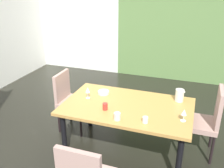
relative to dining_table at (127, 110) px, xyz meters
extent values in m
cube|color=black|center=(-0.54, 0.02, -0.65)|extent=(5.64, 6.12, 0.02)
cube|color=silver|center=(-2.23, 3.03, 0.75)|extent=(2.26, 0.10, 2.76)
cube|color=#5F8547|center=(0.59, 3.03, 0.75)|extent=(3.38, 0.10, 2.76)
cube|color=#BA8B45|center=(0.00, 0.00, 0.06)|extent=(1.70, 1.04, 0.04)
cylinder|color=black|center=(-0.75, 0.42, -0.30)|extent=(0.07, 0.07, 0.67)
cylinder|color=black|center=(0.75, 0.42, -0.30)|extent=(0.07, 0.07, 0.67)
cylinder|color=black|center=(-0.75, -0.42, -0.30)|extent=(0.07, 0.07, 0.67)
cylinder|color=black|center=(0.75, -0.42, -0.30)|extent=(0.07, 0.07, 0.67)
cube|color=tan|center=(0.94, 0.27, -0.17)|extent=(0.44, 0.44, 0.07)
cube|color=tan|center=(1.14, 0.27, 0.09)|extent=(0.05, 0.42, 0.53)
cylinder|color=black|center=(0.75, 0.08, -0.42)|extent=(0.04, 0.04, 0.43)
cylinder|color=black|center=(0.75, 0.46, -0.42)|extent=(0.04, 0.04, 0.43)
cylinder|color=black|center=(1.13, 0.08, -0.42)|extent=(0.04, 0.04, 0.43)
cylinder|color=black|center=(1.13, 0.46, -0.42)|extent=(0.04, 0.04, 0.43)
cube|color=tan|center=(-0.94, 0.27, -0.17)|extent=(0.44, 0.44, 0.07)
cube|color=tan|center=(-1.14, 0.27, 0.07)|extent=(0.05, 0.42, 0.47)
cylinder|color=black|center=(-0.75, 0.46, -0.42)|extent=(0.04, 0.04, 0.43)
cylinder|color=black|center=(-0.75, 0.08, -0.42)|extent=(0.04, 0.04, 0.43)
cylinder|color=black|center=(-1.13, 0.46, -0.42)|extent=(0.04, 0.04, 0.43)
cylinder|color=black|center=(-1.13, 0.08, -0.42)|extent=(0.04, 0.04, 0.43)
cylinder|color=silver|center=(0.73, -0.16, 0.08)|extent=(0.07, 0.07, 0.00)
cylinder|color=silver|center=(0.73, -0.16, 0.12)|extent=(0.01, 0.01, 0.08)
cone|color=silver|center=(0.73, -0.16, 0.19)|extent=(0.07, 0.07, 0.07)
cylinder|color=silver|center=(-0.58, 0.03, 0.08)|extent=(0.06, 0.06, 0.00)
cylinder|color=silver|center=(-0.58, 0.03, 0.12)|extent=(0.01, 0.01, 0.09)
cone|color=silver|center=(-0.58, 0.03, 0.20)|extent=(0.06, 0.06, 0.08)
cylinder|color=#F7E1CF|center=(-0.43, 0.23, 0.10)|extent=(0.16, 0.16, 0.04)
cylinder|color=beige|center=(-0.01, -0.40, 0.12)|extent=(0.08, 0.08, 0.09)
cylinder|color=white|center=(0.32, -0.35, 0.11)|extent=(0.07, 0.07, 0.07)
cylinder|color=red|center=(-0.24, -0.21, 0.12)|extent=(0.07, 0.07, 0.09)
cylinder|color=silver|center=(0.63, 0.36, 0.16)|extent=(0.12, 0.12, 0.17)
cone|color=silver|center=(0.69, 0.36, 0.23)|extent=(0.04, 0.04, 0.03)
camera|label=1|loc=(0.78, -2.84, 1.62)|focal=40.00mm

